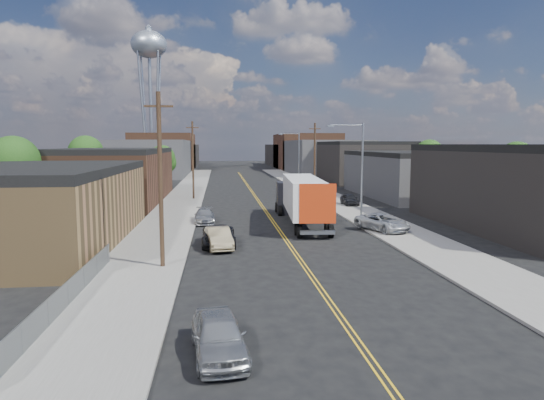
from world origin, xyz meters
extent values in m
plane|color=black|center=(0.00, 60.00, 0.00)|extent=(260.00, 260.00, 0.00)
cube|color=gold|center=(0.00, 45.00, 0.01)|extent=(0.32, 120.00, 0.01)
cube|color=slate|center=(-9.50, 45.00, 0.07)|extent=(5.00, 140.00, 0.15)
cube|color=slate|center=(9.50, 45.00, 0.07)|extent=(5.00, 140.00, 0.15)
cube|color=brown|center=(-18.00, 18.00, 2.50)|extent=(12.00, 22.00, 5.00)
cube|color=black|center=(-18.00, 18.00, 5.30)|extent=(12.00, 22.00, 0.60)
cube|color=#4C2D1E|center=(-18.00, 44.00, 3.00)|extent=(12.00, 26.00, 6.00)
cube|color=black|center=(-18.00, 44.00, 6.30)|extent=(12.00, 26.00, 0.60)
cube|color=black|center=(22.00, 20.00, 3.25)|extent=(14.00, 22.00, 6.50)
cube|color=black|center=(22.00, 20.00, 6.80)|extent=(14.00, 22.00, 0.60)
cube|color=navy|center=(15.20, 20.00, 3.60)|extent=(0.30, 20.00, 0.80)
cube|color=#313133|center=(22.00, 46.00, 2.75)|extent=(14.00, 24.00, 5.50)
cube|color=black|center=(22.00, 46.00, 5.80)|extent=(14.00, 24.00, 0.60)
cube|color=black|center=(22.00, 72.00, 3.50)|extent=(14.00, 22.00, 7.00)
cube|color=black|center=(22.00, 72.00, 7.30)|extent=(14.00, 22.00, 0.60)
cube|color=#313133|center=(-20.00, 95.00, 4.00)|extent=(16.00, 30.00, 8.00)
cube|color=#313133|center=(20.00, 95.00, 4.00)|extent=(16.00, 30.00, 8.00)
cube|color=#4C2D1E|center=(-20.00, 120.00, 5.00)|extent=(16.00, 26.00, 10.00)
cube|color=#4C2D1E|center=(20.00, 120.00, 5.00)|extent=(16.00, 26.00, 10.00)
cube|color=black|center=(-20.00, 140.00, 3.50)|extent=(16.00, 40.00, 7.00)
cube|color=black|center=(20.00, 140.00, 3.50)|extent=(16.00, 40.00, 7.00)
cylinder|color=gray|center=(-22.00, 110.00, 15.00)|extent=(0.80, 0.80, 30.00)
cylinder|color=gray|center=(-23.76, 108.24, 15.00)|extent=(1.94, 1.94, 29.98)
cylinder|color=gray|center=(-20.24, 108.24, 15.00)|extent=(1.94, 1.94, 29.98)
cylinder|color=gray|center=(-23.76, 111.76, 15.00)|extent=(1.94, 1.94, 29.98)
cylinder|color=gray|center=(-20.24, 111.76, 15.00)|extent=(1.94, 1.94, 29.98)
ellipsoid|color=#9EA8B2|center=(-22.00, 110.00, 32.00)|extent=(9.00, 9.00, 6.75)
cylinder|color=#9EA8B2|center=(-22.00, 110.00, 35.60)|extent=(1.60, 1.60, 1.20)
cone|color=#9EA8B2|center=(-22.00, 110.00, 36.50)|extent=(1.80, 1.80, 0.80)
cylinder|color=gray|center=(8.00, 25.00, 4.50)|extent=(0.18, 0.18, 9.00)
cylinder|color=gray|center=(6.50, 25.00, 8.80)|extent=(3.00, 0.12, 0.12)
cube|color=gray|center=(5.00, 25.00, 8.70)|extent=(0.60, 0.25, 0.18)
cylinder|color=gray|center=(8.00, 60.00, 4.50)|extent=(0.18, 0.18, 9.00)
cylinder|color=gray|center=(6.50, 60.00, 8.80)|extent=(3.00, 0.12, 0.12)
cube|color=gray|center=(5.00, 60.00, 8.70)|extent=(0.60, 0.25, 0.18)
cylinder|color=black|center=(-8.20, 10.00, 5.00)|extent=(0.26, 0.26, 10.00)
cube|color=black|center=(-8.20, 10.00, 9.20)|extent=(1.60, 0.12, 0.12)
cylinder|color=black|center=(-8.20, 45.00, 5.00)|extent=(0.26, 0.26, 10.00)
cube|color=black|center=(-8.20, 45.00, 9.20)|extent=(1.60, 0.12, 0.12)
cylinder|color=black|center=(8.20, 48.00, 5.00)|extent=(0.26, 0.26, 10.00)
cube|color=black|center=(8.20, 48.00, 9.20)|extent=(1.60, 0.12, 0.12)
cube|color=slate|center=(-11.50, 3.50, 0.60)|extent=(0.02, 16.00, 1.20)
cube|color=slate|center=(-11.50, 3.50, 1.20)|extent=(0.05, 16.00, 0.05)
cylinder|color=black|center=(-24.00, 30.00, 2.12)|extent=(0.36, 0.36, 4.25)
sphere|color=black|center=(-24.00, 30.00, 5.53)|extent=(4.76, 4.76, 4.76)
sphere|color=black|center=(-23.40, 30.30, 4.68)|extent=(3.74, 3.74, 3.74)
sphere|color=black|center=(-24.50, 29.60, 4.93)|extent=(3.40, 3.40, 3.40)
cylinder|color=black|center=(-24.00, 55.00, 2.25)|extent=(0.36, 0.36, 4.50)
sphere|color=black|center=(-24.00, 55.00, 5.85)|extent=(5.04, 5.04, 5.04)
sphere|color=black|center=(-23.40, 55.30, 4.95)|extent=(3.96, 3.96, 3.96)
sphere|color=black|center=(-24.50, 54.60, 5.22)|extent=(3.60, 3.60, 3.60)
cylinder|color=black|center=(-14.00, 62.00, 1.88)|extent=(0.36, 0.36, 3.75)
sphere|color=black|center=(-14.00, 62.00, 4.88)|extent=(4.20, 4.20, 4.20)
sphere|color=black|center=(-13.40, 62.30, 4.12)|extent=(3.30, 3.30, 3.30)
sphere|color=black|center=(-14.50, 61.60, 4.35)|extent=(3.00, 3.00, 3.00)
cylinder|color=black|center=(30.00, 36.00, 2.00)|extent=(0.36, 0.36, 4.00)
sphere|color=black|center=(30.00, 36.00, 5.20)|extent=(4.48, 4.48, 4.48)
sphere|color=black|center=(30.60, 36.30, 4.40)|extent=(3.52, 3.52, 3.52)
sphere|color=black|center=(29.50, 35.60, 4.64)|extent=(3.20, 3.20, 3.20)
cylinder|color=black|center=(30.00, 60.00, 2.12)|extent=(0.36, 0.36, 4.25)
sphere|color=black|center=(30.00, 60.00, 5.53)|extent=(4.76, 4.76, 4.76)
sphere|color=black|center=(30.60, 60.30, 4.68)|extent=(3.74, 3.74, 3.74)
sphere|color=black|center=(29.50, 59.60, 4.93)|extent=(3.40, 3.40, 3.40)
cube|color=silver|center=(2.31, 23.54, 2.73)|extent=(3.64, 12.77, 2.94)
cube|color=#A0290C|center=(2.31, 17.24, 2.73)|extent=(2.75, 0.32, 2.96)
cube|color=gray|center=(2.31, 17.24, 0.58)|extent=(2.63, 0.79, 0.25)
cube|color=black|center=(2.31, 31.31, 1.63)|extent=(2.86, 3.54, 3.26)
cylinder|color=black|center=(2.31, 18.64, 0.53)|extent=(2.80, 1.25, 1.05)
cylinder|color=black|center=(2.31, 31.31, 0.53)|extent=(2.70, 1.24, 1.05)
imported|color=#949799|center=(-5.00, -2.00, 0.73)|extent=(2.18, 4.43, 1.45)
imported|color=#8D7E5C|center=(-5.00, 15.09, 0.72)|extent=(2.11, 4.53, 1.44)
imported|color=black|center=(-5.00, 16.00, 0.69)|extent=(2.35, 5.00, 1.38)
imported|color=gray|center=(-6.26, 26.00, 0.64)|extent=(1.92, 4.45, 1.28)
imported|color=silver|center=(8.20, 19.78, 0.84)|extent=(4.06, 5.44, 1.37)
imported|color=black|center=(10.04, 36.41, 0.81)|extent=(1.58, 3.89, 1.32)
imported|color=black|center=(4.50, 42.57, 0.76)|extent=(2.56, 5.48, 1.52)
camera|label=1|loc=(-4.92, -17.73, 7.11)|focal=32.00mm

